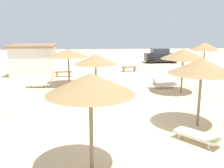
% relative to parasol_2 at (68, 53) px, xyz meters
% --- Properties ---
extents(ground_plane, '(80.00, 80.00, 0.00)m').
position_rel_parasol_2_xyz_m(ground_plane, '(2.80, -8.24, -2.43)').
color(ground_plane, beige).
extents(parasol_2, '(3.05, 3.05, 2.71)m').
position_rel_parasol_2_xyz_m(parasol_2, '(0.00, 0.00, 0.00)').
color(parasol_2, '#75604C').
rests_on(parasol_2, ground).
extents(parasol_3, '(2.81, 2.81, 3.01)m').
position_rel_parasol_2_xyz_m(parasol_3, '(6.33, -8.72, 0.25)').
color(parasol_3, '#75604C').
rests_on(parasol_3, ground).
extents(parasol_4, '(2.92, 2.92, 2.94)m').
position_rel_parasol_2_xyz_m(parasol_4, '(7.63, -2.92, 0.17)').
color(parasol_4, '#75604C').
rests_on(parasol_4, ground).
extents(parasol_5, '(2.69, 2.69, 3.00)m').
position_rel_parasol_2_xyz_m(parasol_5, '(11.53, 2.58, 0.22)').
color(parasol_5, '#75604C').
rests_on(parasol_5, ground).
extents(parasol_6, '(2.70, 2.70, 2.66)m').
position_rel_parasol_2_xyz_m(parasol_6, '(1.95, -3.09, -0.10)').
color(parasol_6, '#75604C').
rests_on(parasol_6, ground).
extents(parasol_7, '(2.59, 2.59, 3.03)m').
position_rel_parasol_2_xyz_m(parasol_7, '(1.62, -12.00, 0.29)').
color(parasol_7, '#75604C').
rests_on(parasol_7, ground).
extents(lounger_2, '(1.93, 0.72, 0.68)m').
position_rel_parasol_2_xyz_m(lounger_2, '(-2.03, -0.57, -2.12)').
color(lounger_2, silver).
rests_on(lounger_2, ground).
extents(lounger_3, '(1.69, 1.88, 0.67)m').
position_rel_parasol_2_xyz_m(lounger_3, '(5.70, -10.45, -2.12)').
color(lounger_3, silver).
rests_on(lounger_3, ground).
extents(lounger_4, '(1.91, 0.88, 0.81)m').
position_rel_parasol_2_xyz_m(lounger_4, '(6.73, -1.54, -2.11)').
color(lounger_4, silver).
rests_on(lounger_4, ground).
extents(bench_0, '(1.52, 0.48, 0.49)m').
position_rel_parasol_2_xyz_m(bench_0, '(-0.78, 3.40, -2.09)').
color(bench_0, brown).
rests_on(bench_0, ground).
extents(bench_1, '(1.53, 0.52, 0.49)m').
position_rel_parasol_2_xyz_m(bench_1, '(5.41, 5.66, -2.09)').
color(bench_1, brown).
rests_on(bench_1, ground).
extents(bench_2, '(1.54, 0.58, 0.49)m').
position_rel_parasol_2_xyz_m(bench_2, '(-4.04, 3.48, -2.09)').
color(bench_2, brown).
rests_on(bench_2, ground).
extents(parked_car, '(4.01, 1.99, 1.72)m').
position_rel_parasol_2_xyz_m(parked_car, '(10.23, 11.76, -1.61)').
color(parked_car, black).
rests_on(parked_car, ground).
extents(beach_cabana, '(3.98, 3.93, 2.74)m').
position_rel_parasol_2_xyz_m(beach_cabana, '(-3.53, 4.81, -1.04)').
color(beach_cabana, white).
rests_on(beach_cabana, ground).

